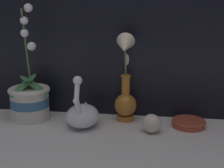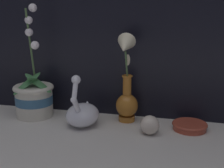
# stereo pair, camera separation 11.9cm
# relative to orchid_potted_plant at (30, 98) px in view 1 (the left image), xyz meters

# --- Properties ---
(ground_plane) EXTENTS (2.80, 2.80, 0.00)m
(ground_plane) POSITION_rel_orchid_potted_plant_xyz_m (0.32, -0.15, -0.09)
(ground_plane) COLOR beige
(orchid_potted_plant) EXTENTS (0.18, 0.21, 0.47)m
(orchid_potted_plant) POSITION_rel_orchid_potted_plant_xyz_m (0.00, 0.00, 0.00)
(orchid_potted_plant) COLOR beige
(orchid_potted_plant) RESTS_ON ground_plane
(swan_figurine) EXTENTS (0.13, 0.19, 0.22)m
(swan_figurine) POSITION_rel_orchid_potted_plant_xyz_m (0.23, -0.05, -0.04)
(swan_figurine) COLOR white
(swan_figurine) RESTS_ON ground_plane
(blue_vase) EXTENTS (0.09, 0.15, 0.36)m
(blue_vase) POSITION_rel_orchid_potted_plant_xyz_m (0.39, 0.02, 0.05)
(blue_vase) COLOR #B26B23
(blue_vase) RESTS_ON ground_plane
(glass_sphere) EXTENTS (0.07, 0.07, 0.07)m
(glass_sphere) POSITION_rel_orchid_potted_plant_xyz_m (0.50, -0.08, -0.05)
(glass_sphere) COLOR beige
(glass_sphere) RESTS_ON ground_plane
(amber_dish) EXTENTS (0.13, 0.13, 0.03)m
(amber_dish) POSITION_rel_orchid_potted_plant_xyz_m (0.64, 0.00, -0.07)
(amber_dish) COLOR #A8422D
(amber_dish) RESTS_ON ground_plane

